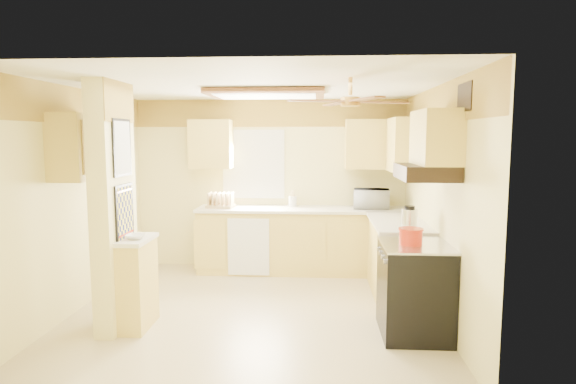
# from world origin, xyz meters

# --- Properties ---
(floor) EXTENTS (4.00, 4.00, 0.00)m
(floor) POSITION_xyz_m (0.00, 0.00, 0.00)
(floor) COLOR tan
(floor) RESTS_ON ground
(ceiling) EXTENTS (4.00, 4.00, 0.00)m
(ceiling) POSITION_xyz_m (0.00, 0.00, 2.50)
(ceiling) COLOR white
(ceiling) RESTS_ON wall_back
(wall_back) EXTENTS (4.00, 0.00, 4.00)m
(wall_back) POSITION_xyz_m (0.00, 1.90, 1.25)
(wall_back) COLOR #EDE090
(wall_back) RESTS_ON floor
(wall_front) EXTENTS (4.00, 0.00, 4.00)m
(wall_front) POSITION_xyz_m (0.00, -1.90, 1.25)
(wall_front) COLOR #EDE090
(wall_front) RESTS_ON floor
(wall_left) EXTENTS (0.00, 3.80, 3.80)m
(wall_left) POSITION_xyz_m (-2.00, 0.00, 1.25)
(wall_left) COLOR #EDE090
(wall_left) RESTS_ON floor
(wall_right) EXTENTS (0.00, 3.80, 3.80)m
(wall_right) POSITION_xyz_m (2.00, 0.00, 1.25)
(wall_right) COLOR #EDE090
(wall_right) RESTS_ON floor
(wallpaper_border) EXTENTS (4.00, 0.02, 0.40)m
(wallpaper_border) POSITION_xyz_m (0.00, 1.88, 2.30)
(wallpaper_border) COLOR gold
(wallpaper_border) RESTS_ON wall_back
(partition_column) EXTENTS (0.20, 0.70, 2.50)m
(partition_column) POSITION_xyz_m (-1.35, -0.55, 1.25)
(partition_column) COLOR #EDE090
(partition_column) RESTS_ON floor
(partition_ledge) EXTENTS (0.25, 0.55, 0.90)m
(partition_ledge) POSITION_xyz_m (-1.13, -0.55, 0.45)
(partition_ledge) COLOR #DBB956
(partition_ledge) RESTS_ON floor
(ledge_top) EXTENTS (0.28, 0.58, 0.04)m
(ledge_top) POSITION_xyz_m (-1.13, -0.55, 0.92)
(ledge_top) COLOR white
(ledge_top) RESTS_ON partition_ledge
(lower_cabinets_back) EXTENTS (3.00, 0.60, 0.90)m
(lower_cabinets_back) POSITION_xyz_m (0.50, 1.60, 0.45)
(lower_cabinets_back) COLOR #DBB956
(lower_cabinets_back) RESTS_ON floor
(lower_cabinets_right) EXTENTS (0.60, 1.40, 0.90)m
(lower_cabinets_right) POSITION_xyz_m (1.70, 0.60, 0.45)
(lower_cabinets_right) COLOR #DBB956
(lower_cabinets_right) RESTS_ON floor
(countertop_back) EXTENTS (3.04, 0.64, 0.04)m
(countertop_back) POSITION_xyz_m (0.50, 1.59, 0.92)
(countertop_back) COLOR white
(countertop_back) RESTS_ON lower_cabinets_back
(countertop_right) EXTENTS (0.64, 1.44, 0.04)m
(countertop_right) POSITION_xyz_m (1.69, 0.60, 0.92)
(countertop_right) COLOR white
(countertop_right) RESTS_ON lower_cabinets_right
(dishwasher_panel) EXTENTS (0.58, 0.02, 0.80)m
(dishwasher_panel) POSITION_xyz_m (-0.25, 1.29, 0.43)
(dishwasher_panel) COLOR white
(dishwasher_panel) RESTS_ON lower_cabinets_back
(window) EXTENTS (0.92, 0.02, 1.02)m
(window) POSITION_xyz_m (-0.25, 1.89, 1.55)
(window) COLOR white
(window) RESTS_ON wall_back
(upper_cab_back_left) EXTENTS (0.60, 0.35, 0.70)m
(upper_cab_back_left) POSITION_xyz_m (-0.85, 1.72, 1.85)
(upper_cab_back_left) COLOR #DBB956
(upper_cab_back_left) RESTS_ON wall_back
(upper_cab_back_right) EXTENTS (0.90, 0.35, 0.70)m
(upper_cab_back_right) POSITION_xyz_m (1.55, 1.72, 1.85)
(upper_cab_back_right) COLOR #DBB956
(upper_cab_back_right) RESTS_ON wall_back
(upper_cab_right) EXTENTS (0.35, 1.00, 0.70)m
(upper_cab_right) POSITION_xyz_m (1.82, 1.25, 1.85)
(upper_cab_right) COLOR #DBB956
(upper_cab_right) RESTS_ON wall_right
(upper_cab_left_wall) EXTENTS (0.35, 0.75, 0.70)m
(upper_cab_left_wall) POSITION_xyz_m (-1.82, -0.25, 1.85)
(upper_cab_left_wall) COLOR #DBB956
(upper_cab_left_wall) RESTS_ON wall_left
(upper_cab_over_stove) EXTENTS (0.35, 0.76, 0.52)m
(upper_cab_over_stove) POSITION_xyz_m (1.82, -0.55, 1.95)
(upper_cab_over_stove) COLOR #DBB956
(upper_cab_over_stove) RESTS_ON wall_right
(stove) EXTENTS (0.68, 0.77, 0.92)m
(stove) POSITION_xyz_m (1.67, -0.55, 0.46)
(stove) COLOR black
(stove) RESTS_ON floor
(range_hood) EXTENTS (0.50, 0.76, 0.14)m
(range_hood) POSITION_xyz_m (1.74, -0.55, 1.62)
(range_hood) COLOR black
(range_hood) RESTS_ON upper_cab_over_stove
(poster_menu) EXTENTS (0.02, 0.42, 0.57)m
(poster_menu) POSITION_xyz_m (-1.24, -0.55, 1.85)
(poster_menu) COLOR black
(poster_menu) RESTS_ON partition_column
(poster_nashville) EXTENTS (0.02, 0.42, 0.57)m
(poster_nashville) POSITION_xyz_m (-1.24, -0.55, 1.20)
(poster_nashville) COLOR black
(poster_nashville) RESTS_ON partition_column
(ceiling_light_panel) EXTENTS (1.35, 0.95, 0.06)m
(ceiling_light_panel) POSITION_xyz_m (0.10, 0.50, 2.46)
(ceiling_light_panel) COLOR brown
(ceiling_light_panel) RESTS_ON ceiling
(ceiling_fan) EXTENTS (1.15, 1.15, 0.26)m
(ceiling_fan) POSITION_xyz_m (1.00, -0.70, 2.29)
(ceiling_fan) COLOR gold
(ceiling_fan) RESTS_ON ceiling
(vent_grate) EXTENTS (0.02, 0.40, 0.25)m
(vent_grate) POSITION_xyz_m (1.98, -0.90, 2.30)
(vent_grate) COLOR black
(vent_grate) RESTS_ON wall_right
(microwave) EXTENTS (0.53, 0.38, 0.28)m
(microwave) POSITION_xyz_m (1.47, 1.62, 1.08)
(microwave) COLOR white
(microwave) RESTS_ON countertop_back
(bowl) EXTENTS (0.19, 0.19, 0.05)m
(bowl) POSITION_xyz_m (-1.11, -0.61, 0.96)
(bowl) COLOR white
(bowl) RESTS_ON ledge_top
(dutch_oven) EXTENTS (0.24, 0.24, 0.16)m
(dutch_oven) POSITION_xyz_m (1.61, -0.57, 1.00)
(dutch_oven) COLOR red
(dutch_oven) RESTS_ON stove
(kettle) EXTENTS (0.17, 0.17, 0.26)m
(kettle) POSITION_xyz_m (1.71, 0.05, 1.06)
(kettle) COLOR silver
(kettle) RESTS_ON countertop_right
(dish_rack) EXTENTS (0.40, 0.31, 0.22)m
(dish_rack) POSITION_xyz_m (-0.69, 1.56, 1.02)
(dish_rack) COLOR tan
(dish_rack) RESTS_ON countertop_back
(utensil_crock) EXTENTS (0.12, 0.12, 0.23)m
(utensil_crock) POSITION_xyz_m (0.34, 1.73, 1.02)
(utensil_crock) COLOR white
(utensil_crock) RESTS_ON countertop_back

